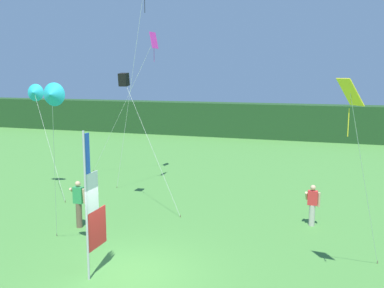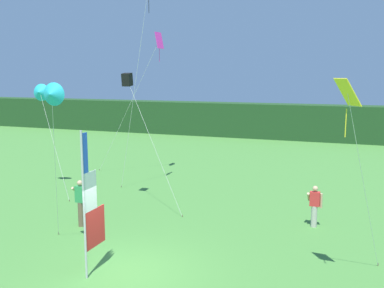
# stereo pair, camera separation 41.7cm
# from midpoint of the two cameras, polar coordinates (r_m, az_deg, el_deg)

# --- Properties ---
(ground_plane) EXTENTS (120.00, 120.00, 0.00)m
(ground_plane) POSITION_cam_midpoint_polar(r_m,az_deg,el_deg) (13.11, -9.26, -16.39)
(ground_plane) COLOR #478438
(distant_treeline) EXTENTS (80.00, 2.40, 3.04)m
(distant_treeline) POSITION_cam_midpoint_polar(r_m,az_deg,el_deg) (39.33, 10.26, 2.95)
(distant_treeline) COLOR #1E421E
(distant_treeline) RESTS_ON ground
(banner_flag) EXTENTS (0.06, 1.03, 4.15)m
(banner_flag) POSITION_cam_midpoint_polar(r_m,az_deg,el_deg) (12.53, -13.83, -8.00)
(banner_flag) COLOR #B7B7BC
(banner_flag) RESTS_ON ground
(person_near_banner) EXTENTS (0.55, 0.48, 1.76)m
(person_near_banner) POSITION_cam_midpoint_polar(r_m,az_deg,el_deg) (16.80, -15.26, -7.40)
(person_near_banner) COLOR brown
(person_near_banner) RESTS_ON ground
(person_mid_field) EXTENTS (0.55, 0.48, 1.57)m
(person_mid_field) POSITION_cam_midpoint_polar(r_m,az_deg,el_deg) (16.98, 14.74, -7.59)
(person_mid_field) COLOR #B7B2A3
(person_mid_field) RESTS_ON ground
(kite_magenta_diamond_0) EXTENTS (4.14, 0.64, 7.83)m
(kite_magenta_diamond_0) POSITION_cam_midpoint_polar(r_m,az_deg,el_deg) (23.97, -5.97, 12.27)
(kite_magenta_diamond_0) COLOR brown
(kite_magenta_diamond_0) RESTS_ON ground
(kite_cyan_delta_1) EXTENTS (2.91, 1.69, 5.19)m
(kite_cyan_delta_1) POSITION_cam_midpoint_polar(r_m,az_deg,el_deg) (22.24, -20.38, 6.29)
(kite_cyan_delta_1) COLOR brown
(kite_cyan_delta_1) RESTS_ON ground
(kite_cyan_delta_3) EXTENTS (1.75, 1.92, 5.39)m
(kite_cyan_delta_3) POSITION_cam_midpoint_polar(r_m,az_deg,el_deg) (13.27, -18.64, 6.05)
(kite_cyan_delta_3) COLOR brown
(kite_cyan_delta_3) RESTS_ON ground
(kite_black_box_4) EXTENTS (3.04, 1.16, 5.68)m
(kite_black_box_4) POSITION_cam_midpoint_polar(r_m,az_deg,el_deg) (18.72, -9.47, 8.16)
(kite_black_box_4) COLOR brown
(kite_black_box_4) RESTS_ON ground
(kite_yellow_diamond_5) EXTENTS (1.45, 2.53, 5.52)m
(kite_yellow_diamond_5) POSITION_cam_midpoint_polar(r_m,az_deg,el_deg) (11.42, 19.11, 5.07)
(kite_yellow_diamond_5) COLOR brown
(kite_yellow_diamond_5) RESTS_ON ground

